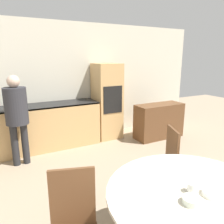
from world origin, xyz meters
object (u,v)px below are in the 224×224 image
Objects in this scene: oven_unit at (107,101)px; sideboard at (159,121)px; bowl_centre at (213,193)px; person_standing at (17,112)px; bowl_near at (192,201)px; chair_far_left at (74,223)px; cup at (192,188)px; dining_table at (192,215)px; chair_far_right at (165,162)px.

sideboard is (1.05, -0.61, -0.46)m from oven_unit.
sideboard is 6.79× the size of bowl_centre.
bowl_near is (0.97, -2.91, -0.17)m from person_standing.
bowl_near reaches higher than bowl_centre.
person_standing is at bearing 112.32° from bowl_centre.
person_standing reaches higher than chair_far_left.
oven_unit is at bearing 149.94° from sideboard.
oven_unit is at bearing 15.16° from person_standing.
oven_unit is 21.18× the size of cup.
dining_table is at bearing 33.12° from bowl_near.
dining_table is 8.63× the size of bowl_centre.
oven_unit is at bearing 75.46° from dining_table.
cup is at bearing -104.87° from oven_unit.
person_standing is 3.07m from bowl_near.
oven_unit is 1.75× the size of chair_far_left.
dining_table is (-1.93, -2.75, 0.16)m from sideboard.
sideboard is at bearing -30.06° from oven_unit.
oven_unit reaches higher than chair_far_left.
sideboard reaches higher than dining_table.
bowl_centre is (1.20, -2.92, -0.17)m from person_standing.
cup is (-0.48, -0.86, 0.27)m from chair_far_right.
dining_table is 1.00m from chair_far_left.
cup is (1.08, -2.81, -0.15)m from person_standing.
person_standing is (-3.03, 0.08, 0.56)m from sideboard.
person_standing is (-1.97, -0.53, 0.10)m from oven_unit.
chair_far_right is at bearing 58.15° from bowl_near.
dining_table is at bearing -5.67° from chair_far_right.
chair_far_left is 0.95m from bowl_near.
bowl_near is at bearing -71.65° from person_standing.
oven_unit is at bearing 73.75° from bowl_near.
bowl_centre reaches higher than sideboard.
oven_unit is 3.48m from dining_table.
bowl_centre is at bearing 1.57° from chair_far_right.
chair_far_left is at bearing 157.31° from cup.
dining_table is at bearing -48.40° from cup.
dining_table is 1.49× the size of chair_far_left.
cup reaches higher than bowl_near.
chair_far_left is at bearing -121.08° from oven_unit.
person_standing is at bearing 178.56° from sideboard.
sideboard is at bearing 57.29° from bowl_centre.
cup reaches higher than dining_table.
bowl_centre reaches higher than dining_table.
cup is (0.90, -0.38, 0.27)m from chair_far_left.
bowl_near is 0.83× the size of bowl_centre.
cup is (-1.94, -2.73, 0.41)m from sideboard.
chair_far_left reaches higher than cup.
bowl_near reaches higher than dining_table.
oven_unit is 12.15× the size of bowl_near.
bowl_near is at bearing -146.88° from dining_table.
chair_far_right reaches higher than dining_table.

